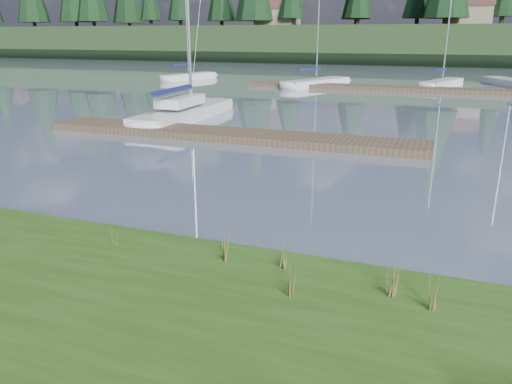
% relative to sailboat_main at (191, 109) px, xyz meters
% --- Properties ---
extents(ground, '(200.00, 200.00, 0.00)m').
position_rel_sailboat_main_xyz_m(ground, '(7.90, 16.61, -0.42)').
color(ground, '#7A89A2').
rests_on(ground, ground).
extents(ridge, '(200.00, 20.00, 5.00)m').
position_rel_sailboat_main_xyz_m(ridge, '(7.90, 59.61, 2.08)').
color(ridge, '#1D3118').
rests_on(ridge, ground).
extents(sailboat_main, '(2.13, 9.31, 13.27)m').
position_rel_sailboat_main_xyz_m(sailboat_main, '(0.00, 0.00, 0.00)').
color(sailboat_main, silver).
rests_on(sailboat_main, ground).
extents(dock_near, '(16.00, 2.00, 0.30)m').
position_rel_sailboat_main_xyz_m(dock_near, '(3.90, -4.39, -0.27)').
color(dock_near, '#4C3D2C').
rests_on(dock_near, ground).
extents(dock_far, '(26.00, 2.20, 0.30)m').
position_rel_sailboat_main_xyz_m(dock_far, '(9.90, 16.61, -0.27)').
color(dock_far, '#4C3D2C').
rests_on(dock_far, ground).
extents(sailboat_bg_0, '(3.22, 6.76, 9.82)m').
position_rel_sailboat_main_xyz_m(sailboat_bg_0, '(-10.28, 19.93, -0.09)').
color(sailboat_bg_0, silver).
rests_on(sailboat_bg_0, ground).
extents(sailboat_bg_1, '(4.64, 8.15, 12.16)m').
position_rel_sailboat_main_xyz_m(sailboat_bg_1, '(2.37, 18.38, -0.09)').
color(sailboat_bg_1, silver).
rests_on(sailboat_bg_1, ground).
extents(sailboat_bg_2, '(3.48, 6.87, 10.35)m').
position_rel_sailboat_main_xyz_m(sailboat_bg_2, '(11.90, 21.11, -0.09)').
color(sailboat_bg_2, silver).
rests_on(sailboat_bg_2, ground).
extents(sailboat_bg_3, '(4.76, 8.15, 12.02)m').
position_rel_sailboat_main_xyz_m(sailboat_bg_3, '(16.79, 23.35, -0.10)').
color(sailboat_bg_3, silver).
rests_on(sailboat_bg_3, ground).
extents(weed_0, '(0.17, 0.14, 0.67)m').
position_rel_sailboat_main_xyz_m(weed_0, '(8.84, -15.62, 0.21)').
color(weed_0, '#475B23').
rests_on(weed_0, bank).
extents(weed_1, '(0.17, 0.14, 0.53)m').
position_rel_sailboat_main_xyz_m(weed_1, '(9.90, -15.51, 0.15)').
color(weed_1, '#475B23').
rests_on(weed_1, bank).
extents(weed_2, '(0.17, 0.14, 0.69)m').
position_rel_sailboat_main_xyz_m(weed_2, '(11.67, -15.89, 0.22)').
color(weed_2, '#475B23').
rests_on(weed_2, bank).
extents(weed_3, '(0.17, 0.14, 0.49)m').
position_rel_sailboat_main_xyz_m(weed_3, '(6.68, -15.69, 0.13)').
color(weed_3, '#475B23').
rests_on(weed_3, bank).
extents(weed_4, '(0.17, 0.14, 0.50)m').
position_rel_sailboat_main_xyz_m(weed_4, '(10.28, -16.34, 0.14)').
color(weed_4, '#475B23').
rests_on(weed_4, bank).
extents(weed_5, '(0.17, 0.14, 0.61)m').
position_rel_sailboat_main_xyz_m(weed_5, '(12.26, -16.04, 0.19)').
color(weed_5, '#475B23').
rests_on(weed_5, bank).
extents(mud_lip, '(60.00, 0.50, 0.14)m').
position_rel_sailboat_main_xyz_m(mud_lip, '(7.90, -14.99, -0.35)').
color(mud_lip, '#33281C').
rests_on(mud_lip, ground).
extents(house_0, '(6.30, 5.30, 4.65)m').
position_rel_sailboat_main_xyz_m(house_0, '(-14.10, 56.61, 6.89)').
color(house_0, gray).
rests_on(house_0, ridge).
extents(house_1, '(6.30, 5.30, 4.65)m').
position_rel_sailboat_main_xyz_m(house_1, '(13.90, 57.61, 6.89)').
color(house_1, gray).
rests_on(house_1, ridge).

